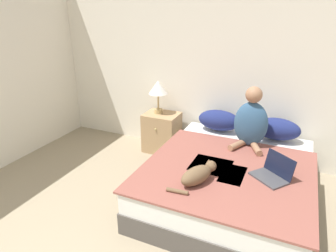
% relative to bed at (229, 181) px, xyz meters
% --- Properties ---
extents(wall_back, '(5.80, 0.05, 2.55)m').
position_rel_bed_xyz_m(wall_back, '(-0.42, 1.03, 1.05)').
color(wall_back, silver).
rests_on(wall_back, ground_plane).
extents(bed, '(1.62, 1.91, 0.45)m').
position_rel_bed_xyz_m(bed, '(0.00, 0.00, 0.00)').
color(bed, '#4C4742').
rests_on(bed, ground_plane).
extents(pillow_near, '(0.54, 0.30, 0.26)m').
position_rel_bed_xyz_m(pillow_near, '(-0.35, 0.79, 0.36)').
color(pillow_near, navy).
rests_on(pillow_near, bed).
extents(pillow_far, '(0.54, 0.30, 0.26)m').
position_rel_bed_xyz_m(pillow_far, '(0.35, 0.79, 0.36)').
color(pillow_far, navy).
rests_on(pillow_far, bed).
extents(person_sitting, '(0.38, 0.37, 0.69)m').
position_rel_bed_xyz_m(person_sitting, '(0.09, 0.48, 0.52)').
color(person_sitting, '#33567A').
rests_on(person_sitting, bed).
extents(cat_tabby, '(0.34, 0.47, 0.17)m').
position_rel_bed_xyz_m(cat_tabby, '(-0.19, -0.51, 0.31)').
color(cat_tabby, brown).
rests_on(cat_tabby, bed).
extents(laptop_open, '(0.41, 0.40, 0.22)m').
position_rel_bed_xyz_m(laptop_open, '(0.42, -0.15, 0.28)').
color(laptop_open, '#424247').
rests_on(laptop_open, bed).
extents(nightstand, '(0.47, 0.40, 0.55)m').
position_rel_bed_xyz_m(nightstand, '(-1.16, 0.77, 0.05)').
color(nightstand, tan).
rests_on(nightstand, ground_plane).
extents(table_lamp, '(0.26, 0.26, 0.46)m').
position_rel_bed_xyz_m(table_lamp, '(-1.21, 0.77, 0.68)').
color(table_lamp, tan).
rests_on(table_lamp, nightstand).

